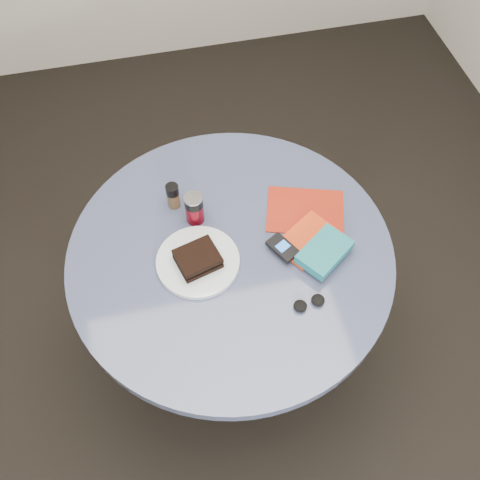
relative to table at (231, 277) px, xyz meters
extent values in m
plane|color=black|center=(0.00, 0.00, -0.59)|extent=(4.00, 4.00, 0.00)
cylinder|color=black|center=(0.00, 0.00, -0.57)|extent=(0.48, 0.48, 0.03)
cylinder|color=black|center=(0.00, 0.00, -0.22)|extent=(0.11, 0.11, 0.68)
cylinder|color=#373F5B|center=(0.00, 0.00, 0.14)|extent=(1.00, 1.00, 0.04)
cylinder|color=silver|center=(-0.10, -0.02, 0.17)|extent=(0.32, 0.32, 0.02)
cube|color=black|center=(-0.10, -0.03, 0.19)|extent=(0.14, 0.13, 0.02)
cube|color=#322713|center=(-0.10, -0.03, 0.20)|extent=(0.13, 0.11, 0.01)
cube|color=black|center=(-0.10, -0.03, 0.21)|extent=(0.14, 0.13, 0.02)
cylinder|color=#62040F|center=(-0.08, 0.14, 0.20)|extent=(0.07, 0.07, 0.07)
cylinder|color=black|center=(-0.08, 0.14, 0.25)|extent=(0.07, 0.07, 0.03)
cylinder|color=silver|center=(-0.08, 0.14, 0.27)|extent=(0.07, 0.07, 0.01)
cylinder|color=#4C3620|center=(-0.14, 0.21, 0.19)|extent=(0.05, 0.05, 0.06)
cylinder|color=black|center=(-0.14, 0.21, 0.24)|extent=(0.05, 0.05, 0.03)
cube|color=maroon|center=(0.27, 0.09, 0.17)|extent=(0.29, 0.25, 0.00)
cube|color=#BC320E|center=(0.24, -0.02, 0.18)|extent=(0.22, 0.20, 0.02)
cube|color=#16616B|center=(0.27, -0.09, 0.20)|extent=(0.19, 0.18, 0.03)
cube|color=black|center=(0.15, -0.04, 0.19)|extent=(0.09, 0.11, 0.02)
cube|color=blue|center=(0.15, -0.04, 0.20)|extent=(0.05, 0.04, 0.00)
ellipsoid|color=black|center=(0.15, -0.23, 0.17)|extent=(0.04, 0.04, 0.02)
ellipsoid|color=black|center=(0.21, -0.23, 0.17)|extent=(0.04, 0.04, 0.02)
camera|label=1|loc=(-0.17, -0.86, 1.54)|focal=40.00mm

